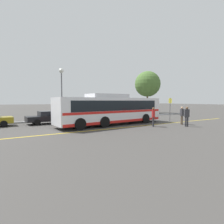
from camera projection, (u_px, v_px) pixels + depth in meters
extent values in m
plane|color=#423F3D|center=(104.00, 125.00, 17.54)|extent=(220.00, 220.00, 0.00)
cube|color=gold|center=(125.00, 127.00, 15.68)|extent=(31.32, 0.20, 0.01)
cube|color=#99999E|center=(89.00, 119.00, 22.65)|extent=(39.32, 0.36, 0.15)
cube|color=silver|center=(112.00, 110.00, 17.47)|extent=(11.49, 3.47, 2.36)
cube|color=black|center=(112.00, 105.00, 17.44)|extent=(9.91, 3.38, 0.94)
cube|color=red|center=(112.00, 111.00, 17.48)|extent=(11.27, 3.50, 0.20)
cube|color=red|center=(112.00, 120.00, 17.54)|extent=(11.26, 3.49, 0.24)
cube|color=black|center=(151.00, 108.00, 20.77)|extent=(0.23, 2.23, 1.70)
cube|color=black|center=(151.00, 100.00, 20.71)|extent=(0.19, 1.77, 0.24)
cube|color=silver|center=(107.00, 96.00, 17.05)|extent=(4.12, 2.35, 0.37)
cube|color=black|center=(152.00, 116.00, 21.00)|extent=(0.20, 1.90, 0.04)
cube|color=black|center=(152.00, 118.00, 21.01)|extent=(0.20, 1.90, 0.04)
cylinder|color=black|center=(130.00, 117.00, 20.56)|extent=(1.02, 0.36, 1.00)
cylinder|color=black|center=(145.00, 119.00, 18.59)|extent=(1.02, 0.36, 1.00)
cylinder|color=black|center=(91.00, 120.00, 17.53)|extent=(1.02, 0.36, 1.00)
cylinder|color=black|center=(104.00, 122.00, 15.56)|extent=(1.02, 0.36, 1.00)
cylinder|color=black|center=(69.00, 121.00, 16.15)|extent=(1.02, 0.36, 1.00)
cylinder|color=black|center=(80.00, 124.00, 14.18)|extent=(1.02, 0.36, 1.00)
cylinder|color=black|center=(4.00, 124.00, 15.88)|extent=(0.61, 0.25, 0.60)
cylinder|color=black|center=(3.00, 122.00, 17.18)|extent=(0.61, 0.25, 0.60)
cube|color=black|center=(50.00, 118.00, 18.42)|extent=(4.73, 2.08, 0.52)
cube|color=black|center=(49.00, 113.00, 18.32)|extent=(2.05, 1.65, 0.49)
cylinder|color=black|center=(61.00, 119.00, 19.92)|extent=(0.61, 0.25, 0.60)
cylinder|color=black|center=(66.00, 120.00, 18.60)|extent=(0.61, 0.25, 0.60)
cylinder|color=black|center=(34.00, 121.00, 18.26)|extent=(0.61, 0.25, 0.60)
cylinder|color=black|center=(37.00, 122.00, 16.95)|extent=(0.61, 0.25, 0.60)
cube|color=#335B33|center=(99.00, 115.00, 21.22)|extent=(4.02, 2.13, 0.65)
cube|color=black|center=(100.00, 110.00, 21.23)|extent=(1.75, 1.76, 0.59)
cylinder|color=black|center=(94.00, 119.00, 19.82)|extent=(0.61, 0.24, 0.60)
cylinder|color=black|center=(87.00, 118.00, 21.28)|extent=(0.61, 0.24, 0.60)
cylinder|color=black|center=(112.00, 118.00, 21.19)|extent=(0.61, 0.24, 0.60)
cylinder|color=black|center=(104.00, 117.00, 22.66)|extent=(0.61, 0.24, 0.60)
cylinder|color=brown|center=(182.00, 120.00, 17.49)|extent=(0.14, 0.14, 0.88)
cylinder|color=brown|center=(181.00, 120.00, 17.66)|extent=(0.14, 0.14, 0.88)
cube|color=#333338|center=(182.00, 112.00, 17.53)|extent=(0.39, 0.47, 0.69)
sphere|color=tan|center=(182.00, 108.00, 17.50)|extent=(0.24, 0.24, 0.24)
cylinder|color=#2D2D33|center=(153.00, 122.00, 16.06)|extent=(0.14, 0.14, 0.87)
cylinder|color=#2D2D33|center=(153.00, 122.00, 16.23)|extent=(0.14, 0.14, 0.87)
cube|color=red|center=(153.00, 114.00, 16.09)|extent=(0.41, 0.47, 0.69)
sphere|color=brown|center=(153.00, 109.00, 16.06)|extent=(0.23, 0.23, 0.23)
cylinder|color=#2D2D33|center=(188.00, 122.00, 16.18)|extent=(0.14, 0.14, 0.90)
cylinder|color=#2D2D33|center=(186.00, 122.00, 16.20)|extent=(0.14, 0.14, 0.90)
cube|color=#333338|center=(187.00, 113.00, 16.14)|extent=(0.46, 0.44, 0.71)
sphere|color=brown|center=(187.00, 108.00, 16.11)|extent=(0.24, 0.24, 0.24)
cylinder|color=#59595E|center=(170.00, 109.00, 20.62)|extent=(0.07, 0.07, 2.72)
cube|color=yellow|center=(170.00, 101.00, 20.56)|extent=(0.06, 0.40, 0.56)
cylinder|color=#59595E|center=(62.00, 97.00, 21.79)|extent=(0.14, 0.14, 5.80)
sphere|color=silver|center=(61.00, 71.00, 21.58)|extent=(0.59, 0.59, 0.59)
cylinder|color=#513823|center=(147.00, 103.00, 33.89)|extent=(0.28, 0.28, 3.79)
sphere|color=#4C7033|center=(148.00, 84.00, 33.65)|extent=(4.90, 4.90, 4.90)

